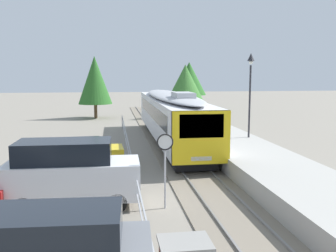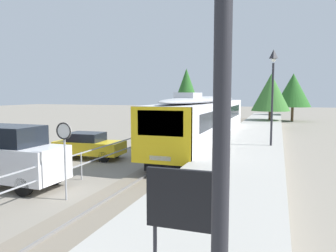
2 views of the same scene
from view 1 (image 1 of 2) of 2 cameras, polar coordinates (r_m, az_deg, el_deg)
ground_plane at (r=26.10m, az=-5.93°, el=-2.98°), size 160.00×160.00×0.00m
track_rails at (r=26.39m, az=0.60°, el=-2.74°), size 3.20×60.00×0.14m
commuter_train at (r=26.49m, az=0.46°, el=1.91°), size 2.82×18.79×3.74m
station_platform at (r=27.01m, az=7.43°, el=-1.67°), size 3.90×60.00×0.90m
platform_lamp_mid_platform at (r=24.16m, az=12.53°, el=7.03°), size 0.34×0.34×5.35m
speed_limit_sign at (r=13.47m, az=-0.45°, el=-4.05°), size 0.61×0.10×2.81m
carpark_fence at (r=16.14m, az=-5.44°, el=-6.50°), size 0.06×36.06×1.25m
parked_van_white at (r=14.36m, az=-14.66°, el=-6.96°), size 4.94×2.06×2.51m
parked_hatchback_yellow at (r=20.40m, az=-12.73°, el=-3.95°), size 4.08×1.95×1.53m
tree_behind_carpark at (r=42.65m, az=-11.17°, el=6.92°), size 3.78×3.78×6.96m
tree_behind_station_far at (r=42.04m, az=2.68°, el=6.64°), size 4.18×4.18×6.03m
tree_distant_left at (r=53.28m, az=3.26°, el=7.28°), size 4.86×4.86×6.67m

